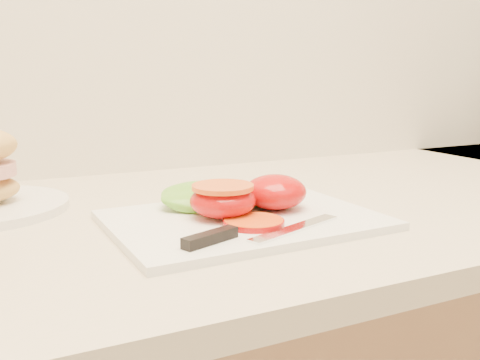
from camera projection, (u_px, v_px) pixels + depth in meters
name	position (u px, v px, depth m)	size (l,w,h in m)	color
cutting_board	(243.00, 220.00, 0.68)	(0.33, 0.24, 0.01)	white
tomato_half_dome	(275.00, 192.00, 0.71)	(0.08, 0.08, 0.05)	red
tomato_half_cut	(223.00, 199.00, 0.67)	(0.08, 0.08, 0.04)	red
tomato_slice_0	(254.00, 222.00, 0.64)	(0.07, 0.07, 0.01)	orange
lettuce_leaf_0	(211.00, 196.00, 0.73)	(0.14, 0.09, 0.03)	#6DC333
lettuce_leaf_1	(236.00, 193.00, 0.75)	(0.11, 0.08, 0.02)	#6DC333
knife	(245.00, 234.00, 0.59)	(0.22, 0.07, 0.01)	silver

